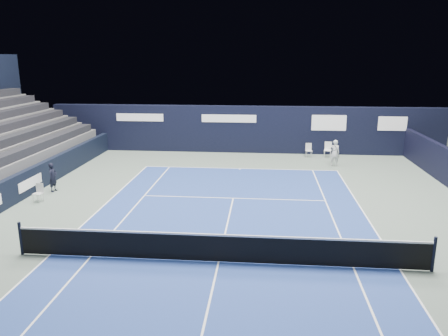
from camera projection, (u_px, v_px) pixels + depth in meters
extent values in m
plane|color=#53635A|center=(224.00, 237.00, 15.52)|extent=(48.00, 48.00, 0.00)
cube|color=navy|center=(219.00, 262.00, 13.58)|extent=(10.97, 23.77, 0.01)
cube|color=silver|center=(309.00, 151.00, 27.92)|extent=(0.42, 0.40, 0.04)
cube|color=silver|center=(309.00, 147.00, 28.03)|extent=(0.39, 0.06, 0.46)
cylinder|color=silver|center=(311.00, 153.00, 28.12)|extent=(0.02, 0.02, 0.40)
cylinder|color=silver|center=(306.00, 153.00, 28.12)|extent=(0.02, 0.02, 0.40)
cylinder|color=silver|center=(312.00, 154.00, 27.82)|extent=(0.02, 0.02, 0.40)
cylinder|color=silver|center=(307.00, 154.00, 27.82)|extent=(0.02, 0.02, 0.40)
cube|color=white|center=(328.00, 150.00, 27.78)|extent=(0.52, 0.50, 0.04)
cube|color=white|center=(328.00, 146.00, 27.90)|extent=(0.43, 0.13, 0.52)
cylinder|color=white|center=(331.00, 153.00, 27.95)|extent=(0.02, 0.02, 0.46)
cylinder|color=white|center=(325.00, 153.00, 28.06)|extent=(0.02, 0.02, 0.46)
cylinder|color=white|center=(330.00, 155.00, 27.62)|extent=(0.02, 0.02, 0.46)
cylinder|color=white|center=(324.00, 154.00, 27.73)|extent=(0.02, 0.02, 0.46)
cube|color=silver|center=(38.00, 194.00, 19.20)|extent=(0.40, 0.39, 0.03)
cube|color=silver|center=(40.00, 188.00, 19.30)|extent=(0.36, 0.07, 0.43)
cylinder|color=silver|center=(44.00, 197.00, 19.35)|extent=(0.02, 0.02, 0.38)
cylinder|color=silver|center=(37.00, 196.00, 19.42)|extent=(0.02, 0.02, 0.38)
cylinder|color=silver|center=(39.00, 199.00, 19.07)|extent=(0.02, 0.02, 0.38)
cylinder|color=silver|center=(33.00, 199.00, 19.14)|extent=(0.02, 0.02, 0.38)
imported|color=black|center=(53.00, 177.00, 20.65)|extent=(0.40, 0.55, 1.38)
cube|color=white|center=(240.00, 168.00, 25.06)|extent=(10.97, 0.06, 0.00)
cube|color=white|center=(400.00, 270.00, 13.10)|extent=(0.06, 23.77, 0.00)
cube|color=white|center=(50.00, 255.00, 14.07)|extent=(0.06, 23.77, 0.00)
cube|color=white|center=(353.00, 268.00, 13.22)|extent=(0.06, 23.77, 0.00)
cube|color=white|center=(91.00, 257.00, 13.95)|extent=(0.06, 23.77, 0.00)
cube|color=white|center=(233.00, 198.00, 19.76)|extent=(8.23, 0.06, 0.00)
cube|color=white|center=(219.00, 262.00, 13.58)|extent=(0.06, 12.80, 0.00)
cube|color=white|center=(240.00, 169.00, 24.91)|extent=(0.06, 0.30, 0.00)
cylinder|color=black|center=(434.00, 254.00, 12.88)|extent=(0.10, 0.10, 1.10)
cylinder|color=black|center=(21.00, 238.00, 14.02)|extent=(0.10, 0.10, 1.10)
cube|color=black|center=(219.00, 249.00, 13.47)|extent=(12.80, 0.03, 0.86)
cube|color=white|center=(218.00, 235.00, 13.36)|extent=(12.80, 0.05, 0.06)
cube|color=black|center=(244.00, 129.00, 29.13)|extent=(26.00, 0.60, 3.10)
cube|color=silver|center=(140.00, 117.00, 29.26)|extent=(3.20, 0.02, 0.50)
cube|color=silver|center=(229.00, 119.00, 28.73)|extent=(3.60, 0.02, 0.50)
cube|color=silver|center=(329.00, 123.00, 28.20)|extent=(2.20, 0.02, 1.00)
cube|color=silver|center=(393.00, 124.00, 27.84)|extent=(1.80, 0.02, 0.90)
cube|color=black|center=(27.00, 183.00, 20.07)|extent=(0.30, 22.00, 1.20)
cube|color=silver|center=(31.00, 183.00, 20.06)|extent=(0.02, 2.00, 0.45)
cube|color=#464648|center=(26.00, 172.00, 21.04)|extent=(0.90, 16.00, 1.65)
cube|color=#474749|center=(7.00, 167.00, 21.06)|extent=(0.90, 16.00, 2.10)
cube|color=black|center=(23.00, 151.00, 20.78)|extent=(0.63, 15.20, 0.40)
cube|color=black|center=(4.00, 142.00, 20.75)|extent=(0.63, 15.20, 0.40)
imported|color=silver|center=(335.00, 153.00, 25.58)|extent=(0.57, 0.37, 1.55)
cylinder|color=black|center=(333.00, 149.00, 25.24)|extent=(0.03, 0.29, 0.13)
torus|color=black|center=(334.00, 148.00, 24.97)|extent=(0.30, 0.13, 0.29)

